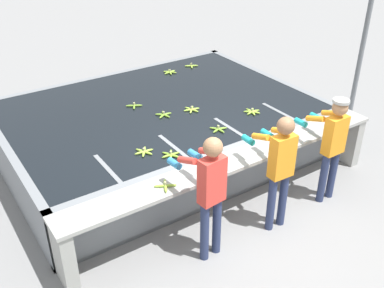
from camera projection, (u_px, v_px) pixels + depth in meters
The scene contains 19 objects.
ground_plane at pixel (242, 218), 6.34m from camera, with size 80.00×80.00×0.00m, color gray.
wash_tank at pixel (159, 129), 7.77m from camera, with size 5.10×3.70×0.87m.
work_ledge at pixel (234, 173), 6.18m from camera, with size 5.10×0.45×0.87m.
worker_0 at pixel (210, 187), 5.24m from camera, with size 0.45×0.73×1.69m.
worker_1 at pixel (280, 163), 5.74m from camera, with size 0.43×0.72×1.67m.
worker_2 at pixel (332, 141), 6.30m from camera, with size 0.40×0.71×1.62m.
banana_bunch_floating_0 at pixel (191, 66), 9.19m from camera, with size 0.26×0.26×0.08m.
banana_bunch_floating_1 at pixel (164, 115), 7.21m from camera, with size 0.27×0.28×0.08m.
banana_bunch_floating_2 at pixel (144, 152), 6.20m from camera, with size 0.28×0.27×0.08m.
banana_bunch_floating_3 at pixel (134, 106), 7.51m from camera, with size 0.26×0.26×0.08m.
banana_bunch_floating_4 at pixel (218, 129), 6.79m from camera, with size 0.28×0.27×0.08m.
banana_bunch_floating_5 at pixel (170, 72), 8.88m from camera, with size 0.28×0.28×0.08m.
banana_bunch_floating_6 at pixel (171, 155), 6.13m from camera, with size 0.28×0.26×0.08m.
banana_bunch_floating_7 at pixel (192, 109), 7.38m from camera, with size 0.28×0.28×0.08m.
banana_bunch_floating_8 at pixel (252, 112), 7.31m from camera, with size 0.28×0.28×0.08m.
banana_bunch_ledge_0 at pixel (165, 186), 5.49m from camera, with size 0.27×0.27×0.08m.
knife_0 at pixel (334, 121), 7.02m from camera, with size 0.25×0.28×0.02m.
knife_1 at pixel (274, 141), 6.49m from camera, with size 0.23×0.30×0.02m.
support_post_right at pixel (363, 44), 8.13m from camera, with size 0.09×0.09×3.20m.
Camera 1 is at (-3.35, -3.75, 4.06)m, focal length 42.00 mm.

